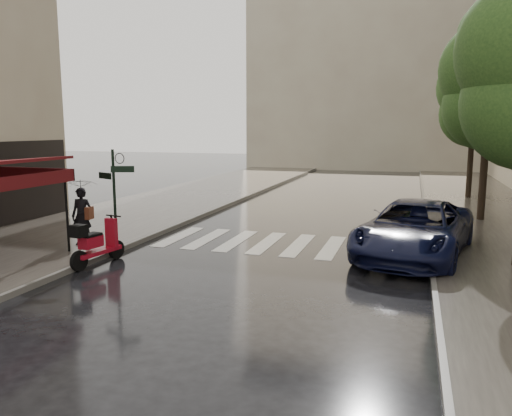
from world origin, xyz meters
The scene contains 13 objects.
ground centered at (0.00, 0.00, 0.00)m, with size 120.00×120.00×0.00m, color black.
sidewalk_near centered at (-4.50, 12.00, 0.06)m, with size 6.00×60.00×0.12m, color #38332D.
sidewalk_far centered at (10.25, 12.00, 0.06)m, with size 5.50×60.00×0.12m, color #38332D.
curb_near centered at (-1.45, 12.00, 0.07)m, with size 0.12×60.00×0.16m, color #595651.
curb_far centered at (7.45, 12.00, 0.07)m, with size 0.12×60.00×0.16m, color #595651.
crosswalk centered at (2.98, 6.00, 0.01)m, with size 7.85×3.20×0.01m.
signpost centered at (-1.19, 3.00, 1.83)m, with size 1.17×0.29×3.10m.
backdrop_building centered at (3.00, 38.00, 10.00)m, with size 22.00×6.00×20.00m, color tan.
tree_mid centered at (9.50, 12.00, 5.59)m, with size 3.80×3.80×8.34m.
tree_far centered at (9.70, 19.00, 5.46)m, with size 3.80×3.80×8.16m.
pedestrian_with_umbrella centered at (-2.77, 3.58, 1.79)m, with size 1.19×1.21×2.52m.
scooter centered at (-1.22, 2.06, 0.59)m, with size 0.67×1.93×1.27m.
parked_car centered at (7.00, 5.62, 0.81)m, with size 2.67×5.80×1.61m, color black.
Camera 1 is at (6.86, -9.18, 3.68)m, focal length 35.00 mm.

